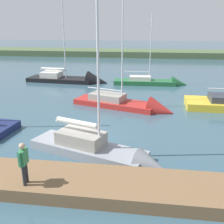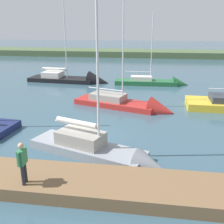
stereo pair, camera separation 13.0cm
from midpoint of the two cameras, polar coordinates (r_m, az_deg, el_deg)
The scene contains 8 objects.
ground_plane at distance 16.46m, azimuth -6.79°, elevation -5.47°, with size 200.00×200.00×0.00m, color #385666.
far_shoreline at distance 59.10m, azimuth 4.35°, elevation 11.86°, with size 180.00×8.00×2.40m, color #4C603D.
dock_pier at distance 11.98m, azimuth -13.35°, elevation -14.10°, with size 27.21×2.47×0.56m, color brown.
sailboat_far_right at distance 32.24m, azimuth -7.31°, elevation 6.61°, with size 9.86×3.39×12.04m.
sailboat_inner_slip at distance 13.95m, azimuth -1.61°, elevation -9.09°, with size 7.79×4.25×8.68m.
sailboat_outer_mooring at distance 31.00m, azimuth 9.59°, elevation 5.98°, with size 8.28×2.13×8.67m.
sailboat_behind_pier at distance 21.94m, azimuth 4.48°, elevation 1.19°, with size 8.70×4.66×9.26m.
person_on_dock at distance 11.02m, azimuth -18.25°, elevation -9.78°, with size 0.24×0.66×1.76m.
Camera 2 is at (-4.13, 14.51, 6.60)m, focal length 42.82 mm.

